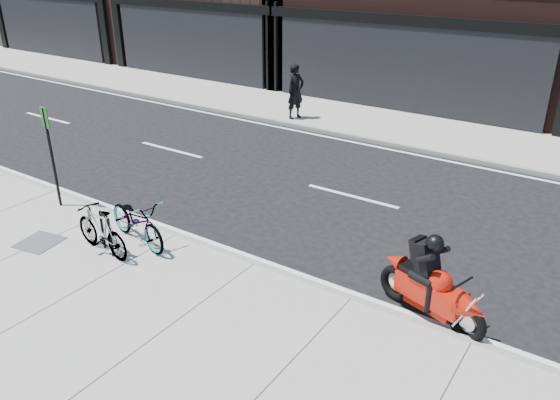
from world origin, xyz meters
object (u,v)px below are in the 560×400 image
Objects in this scene: utility_grate at (39,242)px; sign_post at (50,148)px; pedestrian at (296,91)px; bicycle_rear at (101,230)px; motorcycle at (436,288)px; bike_rack at (106,230)px; bicycle_front at (137,221)px.

utility_grate is 0.33× the size of sign_post.
sign_post is at bearing 130.52° from utility_grate.
pedestrian is at bearing 95.97° from sign_post.
bicycle_rear is 6.15m from motorcycle.
pedestrian reaches higher than motorcycle.
bicycle_rear reaches higher than utility_grate.
motorcycle is at bearing 14.88° from bike_rack.
bicycle_rear is 1.53m from utility_grate.
sign_post reaches higher than bike_rack.
bicycle_front is 0.99× the size of pedestrian.
bicycle_front is 2.92m from sign_post.
pedestrian is (-7.79, 8.15, 0.44)m from motorcycle.
bicycle_front is 1.17× the size of bicycle_rear.
motorcycle reaches higher than bike_rack.
utility_grate is at bearing -64.18° from bicycle_rear.
bike_rack is at bearing -151.83° from pedestrian.
bicycle_rear is 0.69× the size of sign_post.
pedestrian is 8.96m from sign_post.
utility_grate is at bearing -146.77° from motorcycle.
pedestrian reaches higher than bike_rack.
bicycle_front is 5.75m from motorcycle.
bicycle_rear is at bearing 19.31° from utility_grate.
motorcycle is 1.06× the size of pedestrian.
bicycle_rear is at bearing -147.54° from motorcycle.
bicycle_front is 9.38m from pedestrian.
bike_rack is 0.43× the size of pedestrian.
bike_rack is 0.62m from bicycle_front.
motorcycle is (5.87, 1.56, 0.01)m from bike_rack.
bike_rack is 1.60m from utility_grate.
bicycle_front is 2.44× the size of utility_grate.
bicycle_rear is 0.85× the size of pedestrian.
sign_post is (-1.14, 1.33, 1.36)m from utility_grate.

